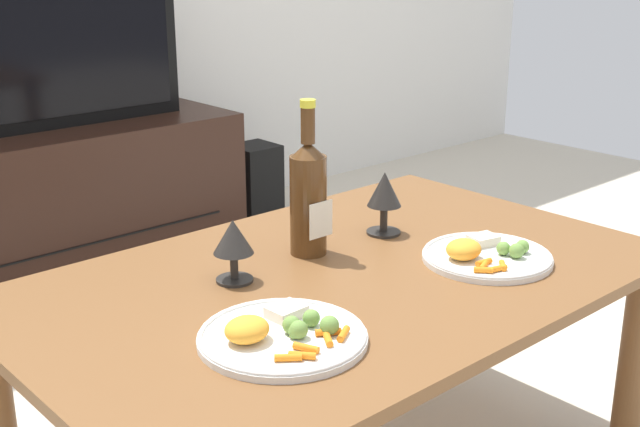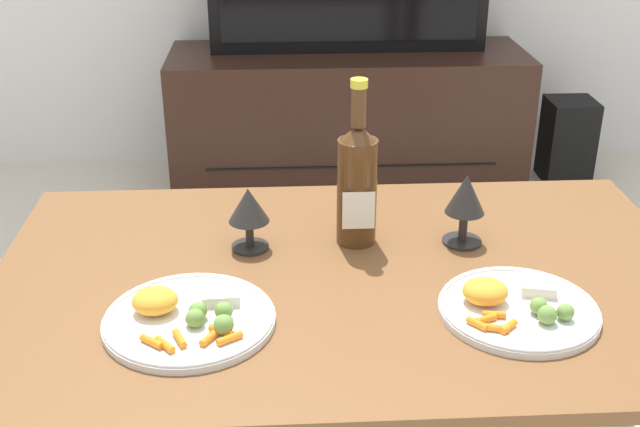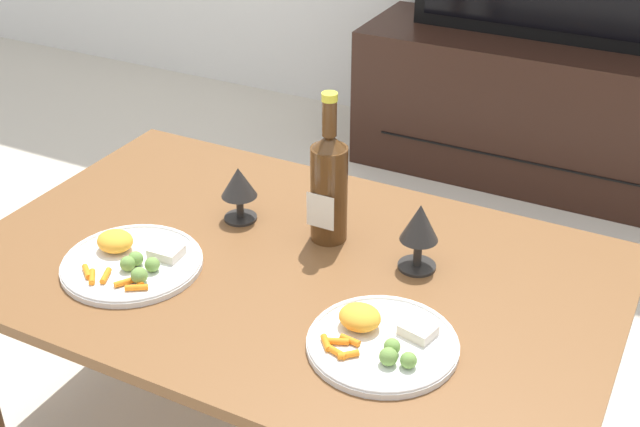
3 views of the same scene
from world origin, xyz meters
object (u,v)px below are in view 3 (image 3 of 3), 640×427
at_px(dinner_plate_left, 131,261).
at_px(dinner_plate_right, 381,340).
at_px(dining_table, 288,296).
at_px(goblet_right, 420,227).
at_px(wine_bottle, 329,183).
at_px(goblet_left, 239,185).
at_px(tv_stand, 541,110).

distance_m(dinner_plate_left, dinner_plate_right, 0.55).
height_order(dining_table, goblet_right, goblet_right).
bearing_deg(wine_bottle, dining_table, -101.96).
height_order(goblet_left, goblet_right, goblet_right).
bearing_deg(goblet_left, wine_bottle, 5.36).
bearing_deg(tv_stand, wine_bottle, -94.48).
distance_m(goblet_left, dinner_plate_left, 0.29).
bearing_deg(dinner_plate_left, wine_bottle, 42.62).
xyz_separation_m(dining_table, goblet_right, (0.24, 0.11, 0.18)).
xyz_separation_m(tv_stand, goblet_left, (-0.33, -1.52, 0.34)).
bearing_deg(goblet_left, goblet_right, -0.00).
bearing_deg(dinner_plate_left, tv_stand, 76.61).
bearing_deg(dining_table, wine_bottle, 78.04).
bearing_deg(goblet_left, dinner_plate_right, -29.94).
bearing_deg(wine_bottle, dinner_plate_right, -49.04).
bearing_deg(dinner_plate_right, dining_table, 151.15).
height_order(dining_table, wine_bottle, wine_bottle).
xyz_separation_m(dining_table, wine_bottle, (0.03, 0.13, 0.21)).
xyz_separation_m(dining_table, dinner_plate_right, (0.27, -0.15, 0.09)).
bearing_deg(goblet_left, dining_table, -31.52).
distance_m(wine_bottle, goblet_left, 0.22).
relative_size(tv_stand, wine_bottle, 4.00).
xyz_separation_m(tv_stand, dinner_plate_right, (0.13, -1.78, 0.26)).
height_order(wine_bottle, dinner_plate_left, wine_bottle).
bearing_deg(dinner_plate_right, dinner_plate_left, -179.95).
xyz_separation_m(tv_stand, goblet_right, (0.09, -1.52, 0.35)).
xyz_separation_m(dinner_plate_left, dinner_plate_right, (0.55, 0.00, 0.00)).
xyz_separation_m(wine_bottle, dinner_plate_right, (0.24, -0.28, -0.12)).
height_order(wine_bottle, dinner_plate_right, wine_bottle).
bearing_deg(dinner_plate_right, goblet_left, 150.06).
distance_m(tv_stand, dinner_plate_right, 1.80).
relative_size(goblet_left, dinner_plate_right, 0.47).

